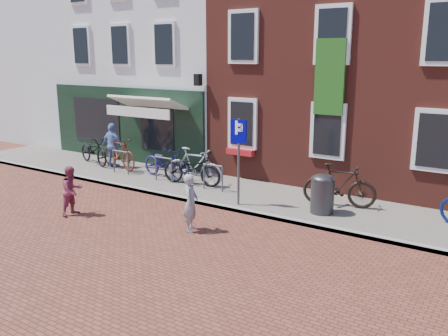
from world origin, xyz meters
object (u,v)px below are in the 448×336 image
Objects in this scene: bicycle_3 at (194,166)px; bicycle_5 at (339,185)px; litter_bin at (323,192)px; parking_sign at (239,146)px; bicycle_1 at (119,153)px; cafe_person at (113,145)px; boy at (72,191)px; bicycle_0 at (94,150)px; bicycle_4 at (192,168)px; woman at (191,203)px; bicycle_2 at (165,163)px.

bicycle_3 is 4.76m from bicycle_5.
litter_bin is at bearing 154.94° from bicycle_5.
bicycle_1 is at bearing 167.97° from parking_sign.
litter_bin is 0.68× the size of cafe_person.
bicycle_3 is (1.11, 4.01, 0.03)m from boy.
bicycle_4 is (5.01, -0.34, 0.00)m from bicycle_0.
cafe_person is 0.83× the size of bicycle_3.
bicycle_1 is (-5.95, 3.43, -0.01)m from woman.
bicycle_5 is (8.81, 0.03, -0.23)m from cafe_person.
bicycle_1 is 0.97× the size of bicycle_4.
bicycle_2 is at bearing 174.62° from litter_bin.
cafe_person is (-6.39, 1.39, -0.85)m from parking_sign.
woman is 6.87m from bicycle_1.
cafe_person is 0.80× the size of bicycle_4.
boy is (-5.69, -3.57, -0.02)m from litter_bin.
bicycle_5 is at bearing -77.58° from bicycle_1.
bicycle_0 is 9.83m from bicycle_5.
bicycle_0 is at bearing 42.42° from woman.
boy is 5.85m from bicycle_0.
bicycle_3 is at bearing 173.02° from cafe_person.
boy reaches higher than bicycle_5.
bicycle_1 is at bearing 78.12° from bicycle_5.
boy is at bearing -147.89° from litter_bin.
parking_sign reaches higher than bicycle_2.
boy reaches higher than litter_bin.
cafe_person is at bearing 85.86° from bicycle_1.
bicycle_4 is at bearing -82.75° from bicycle_1.
litter_bin is at bearing -83.08° from bicycle_1.
parking_sign is at bearing -164.45° from litter_bin.
bicycle_3 is (-4.58, 0.44, 0.02)m from litter_bin.
bicycle_1 is 1.00× the size of bicycle_3.
litter_bin is at bearing -61.45° from woman.
cafe_person reaches higher than bicycle_0.
woman reaches higher than bicycle_4.
boy is 0.65× the size of bicycle_0.
cafe_person is 4.02m from bicycle_4.
parking_sign reaches higher than boy.
boy is 4.92m from bicycle_1.
cafe_person reaches higher than woman.
bicycle_0 is (-7.41, 1.35, -1.13)m from parking_sign.
parking_sign reaches higher than litter_bin.
boy reaches higher than bicycle_2.
bicycle_5 reaches higher than bicycle_4.
bicycle_2 is at bearing -80.80° from bicycle_1.
litter_bin is at bearing -77.99° from bicycle_0.
litter_bin reaches higher than bicycle_2.
parking_sign is 6.21m from bicycle_1.
parking_sign is 3.01m from bicycle_5.
cafe_person is (-6.36, 3.55, 0.21)m from woman.
bicycle_0 is at bearing 95.61° from bicycle_2.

